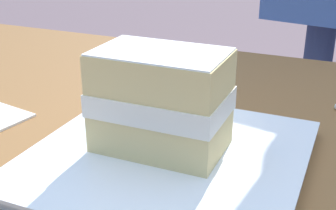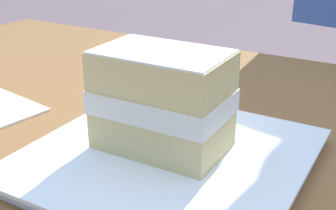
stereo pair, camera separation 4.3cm
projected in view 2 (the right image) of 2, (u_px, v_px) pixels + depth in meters
The scene contains 2 objects.
dessert_plate at pixel (168, 158), 0.45m from camera, with size 0.26×0.26×0.02m.
cake_slice at pixel (162, 100), 0.44m from camera, with size 0.13×0.09×0.10m.
Camera 2 is at (-0.06, 0.38, 0.97)m, focal length 48.57 mm.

